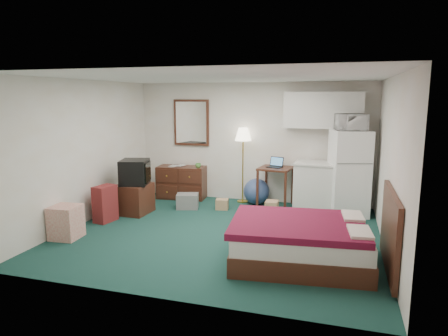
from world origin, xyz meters
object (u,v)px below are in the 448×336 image
(fridge, at_px, (349,173))
(kitchen_counter, at_px, (317,187))
(desk, at_px, (275,187))
(bed, at_px, (300,242))
(tv_stand, at_px, (134,199))
(floor_lamp, at_px, (243,165))
(dresser, at_px, (182,182))
(suitcase, at_px, (105,204))

(fridge, bearing_deg, kitchen_counter, 151.79)
(desk, xyz_separation_m, bed, (0.79, -2.74, -0.12))
(fridge, bearing_deg, bed, -119.51)
(kitchen_counter, relative_size, fridge, 0.58)
(desk, height_order, tv_stand, desk)
(bed, bearing_deg, floor_lamp, 111.62)
(floor_lamp, distance_m, bed, 3.27)
(fridge, bearing_deg, dresser, 159.89)
(desk, relative_size, bed, 0.46)
(desk, relative_size, fridge, 0.50)
(desk, bearing_deg, tv_stand, -145.74)
(floor_lamp, distance_m, tv_stand, 2.33)
(suitcase, bearing_deg, bed, -3.02)
(dresser, xyz_separation_m, suitcase, (-0.67, -1.95, -0.03))
(floor_lamp, bearing_deg, tv_stand, -141.97)
(desk, xyz_separation_m, suitcase, (-2.74, -1.90, -0.07))
(desk, height_order, kitchen_counter, kitchen_counter)
(desk, bearing_deg, bed, -66.86)
(dresser, height_order, tv_stand, dresser)
(desk, bearing_deg, kitchen_counter, 0.21)
(desk, bearing_deg, suitcase, -138.10)
(dresser, relative_size, kitchen_counter, 1.12)
(fridge, distance_m, suitcase, 4.50)
(kitchen_counter, relative_size, bed, 0.53)
(floor_lamp, bearing_deg, bed, -62.35)
(floor_lamp, height_order, desk, floor_lamp)
(tv_stand, bearing_deg, bed, -21.92)
(kitchen_counter, height_order, bed, kitchen_counter)
(floor_lamp, relative_size, suitcase, 2.42)
(floor_lamp, xyz_separation_m, suitcase, (-2.03, -2.02, -0.46))
(dresser, bearing_deg, desk, -5.82)
(kitchen_counter, height_order, tv_stand, kitchen_counter)
(floor_lamp, distance_m, kitchen_counter, 1.60)
(desk, bearing_deg, fridge, -2.14)
(floor_lamp, distance_m, suitcase, 2.90)
(dresser, bearing_deg, kitchen_counter, -7.44)
(kitchen_counter, bearing_deg, desk, 176.70)
(dresser, relative_size, fridge, 0.65)
(bed, height_order, suitcase, suitcase)
(kitchen_counter, bearing_deg, dresser, -179.34)
(tv_stand, bearing_deg, floor_lamp, 39.96)
(floor_lamp, bearing_deg, suitcase, -135.11)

